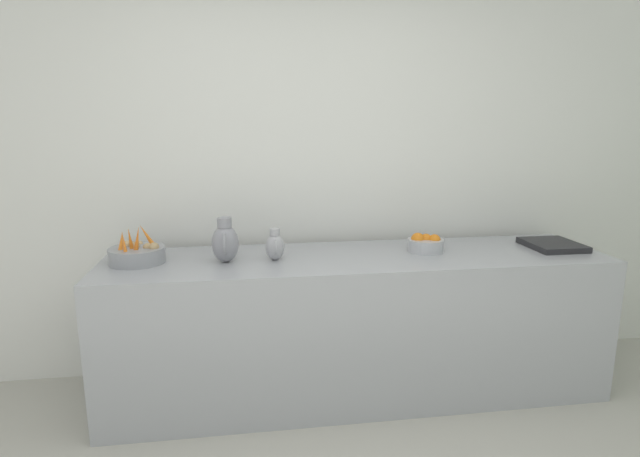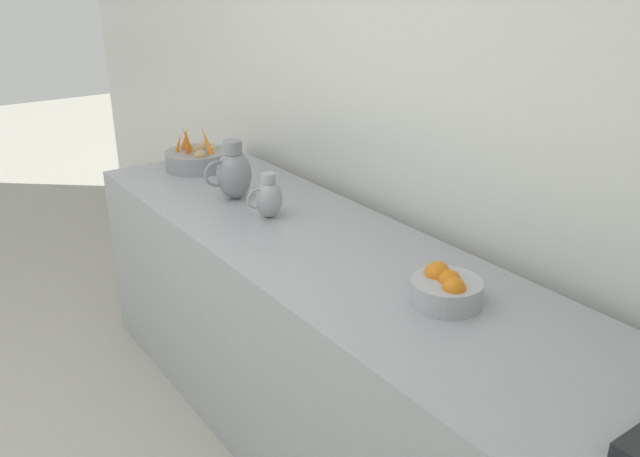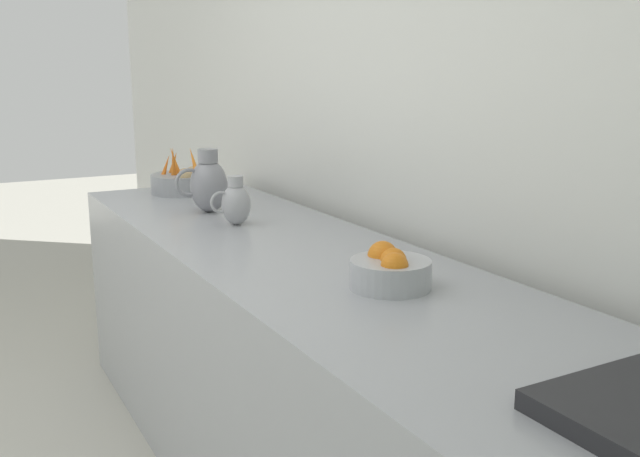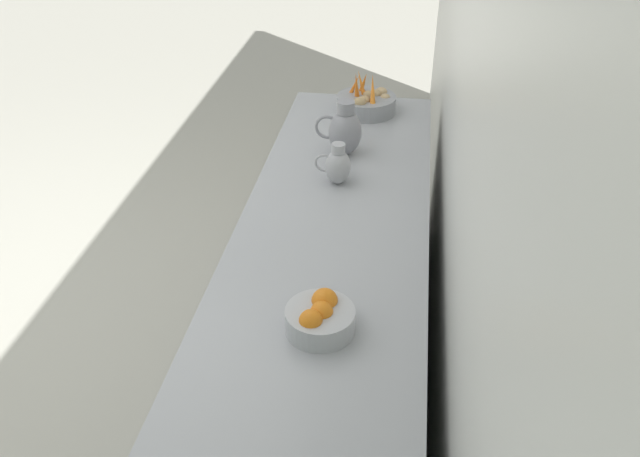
% 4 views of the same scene
% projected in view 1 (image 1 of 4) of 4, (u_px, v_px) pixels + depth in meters
% --- Properties ---
extents(tile_wall_left, '(0.10, 8.33, 3.00)m').
position_uv_depth(tile_wall_left, '(417.00, 142.00, 3.37)').
color(tile_wall_left, silver).
rests_on(tile_wall_left, ground_plane).
extents(prep_counter, '(0.73, 2.93, 0.86)m').
position_uv_depth(prep_counter, '(356.00, 324.00, 3.06)').
color(prep_counter, '#9EA0A5').
rests_on(prep_counter, ground_plane).
extents(vegetable_colander, '(0.30, 0.30, 0.22)m').
position_uv_depth(vegetable_colander, '(137.00, 254.00, 2.81)').
color(vegetable_colander, gray).
rests_on(vegetable_colander, prep_counter).
extents(orange_bowl, '(0.21, 0.21, 0.11)m').
position_uv_depth(orange_bowl, '(425.00, 244.00, 3.06)').
color(orange_bowl, '#ADAFB5').
rests_on(orange_bowl, prep_counter).
extents(metal_pitcher_tall, '(0.21, 0.15, 0.25)m').
position_uv_depth(metal_pitcher_tall, '(225.00, 242.00, 2.81)').
color(metal_pitcher_tall, gray).
rests_on(metal_pitcher_tall, prep_counter).
extents(metal_pitcher_short, '(0.15, 0.11, 0.18)m').
position_uv_depth(metal_pitcher_short, '(275.00, 246.00, 2.86)').
color(metal_pitcher_short, '#A3A3A8').
rests_on(metal_pitcher_short, prep_counter).
extents(counter_sink_basin, '(0.34, 0.30, 0.04)m').
position_uv_depth(counter_sink_basin, '(552.00, 245.00, 3.15)').
color(counter_sink_basin, '#232326').
rests_on(counter_sink_basin, prep_counter).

